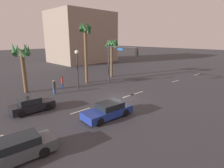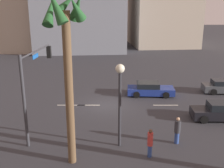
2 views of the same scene
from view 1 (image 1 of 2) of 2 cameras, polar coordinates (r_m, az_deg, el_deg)
The scene contains 17 objects.
ground_plane at distance 21.17m, azimuth 2.33°, elevation -4.69°, with size 220.00×220.00×0.00m, color #333338.
lane_stripe_2 at distance 18.02m, azimuth -9.94°, elevation -8.38°, with size 2.26×0.14×0.01m, color silver.
lane_stripe_3 at distance 22.28m, azimuth 5.26°, elevation -3.75°, with size 2.03×0.14×0.01m, color silver.
lane_stripe_4 at distance 23.43m, azimuth 7.86°, elevation -2.91°, with size 2.52×0.14×0.01m, color silver.
lane_stripe_5 at distance 31.58m, azimuth 19.52°, elevation 0.88°, with size 2.21×0.14×0.01m, color silver.
lane_stripe_6 at distance 39.06m, azimuth 25.33°, elevation 2.77°, with size 2.40×0.14×0.01m, color silver.
car_0 at distance 16.25m, azimuth -1.29°, elevation -8.41°, with size 4.68×2.13×1.32m.
car_1 at distance 19.07m, azimuth -24.00°, elevation -6.08°, with size 3.95×1.83×1.41m.
car_2 at distance 12.37m, azimuth -28.32°, elevation -17.95°, with size 4.66×1.97×1.36m.
traffic_signal at distance 27.09m, azimuth 1.90°, elevation 8.35°, with size 0.56×6.29×5.89m.
streetlamp at distance 25.28m, azimuth -10.97°, elevation 7.04°, with size 0.56×0.56×5.33m.
pedestrian_0 at distance 26.07m, azimuth -15.49°, elevation 0.61°, with size 0.46×0.46×1.78m.
pedestrian_1 at distance 23.81m, azimuth -17.87°, elevation -0.84°, with size 0.54×0.54×1.81m.
palm_tree_0 at distance 28.17m, azimuth -8.39°, elevation 13.72°, with size 2.27×2.33×9.50m.
palm_tree_1 at distance 25.32m, azimuth -26.57°, elevation 7.82°, with size 2.52×2.66×6.53m.
palm_tree_2 at distance 32.55m, azimuth -0.01°, elevation 11.55°, with size 2.37×2.51×7.07m.
building_1 at distance 55.44m, azimuth -9.55°, elevation 14.35°, with size 16.80×13.35×14.23m, color gray.
Camera 1 is at (-14.21, -14.10, 6.88)m, focal length 28.89 mm.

